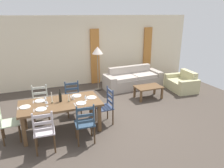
{
  "coord_description": "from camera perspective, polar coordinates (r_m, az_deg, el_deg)",
  "views": [
    {
      "loc": [
        -1.83,
        -4.87,
        2.77
      ],
      "look_at": [
        0.33,
        0.7,
        0.75
      ],
      "focal_mm": 33.69,
      "sensor_mm": 36.0,
      "label": 1
    }
  ],
  "objects": [
    {
      "name": "ground_plane",
      "position": [
        5.9,
        -0.5,
        -9.43
      ],
      "size": [
        9.6,
        9.6,
        0.02
      ],
      "primitive_type": "cube",
      "color": "#473D34"
    },
    {
      "name": "wall_far",
      "position": [
        8.5,
        -8.52,
        8.86
      ],
      "size": [
        9.6,
        0.16,
        2.7
      ],
      "primitive_type": "cube",
      "color": "beige",
      "rests_on": "ground_plane"
    },
    {
      "name": "curtain_panel_left",
      "position": [
        8.54,
        -4.63,
        7.35
      ],
      "size": [
        0.35,
        0.08,
        2.2
      ],
      "primitive_type": "cube",
      "color": "#BC7433",
      "rests_on": "ground_plane"
    },
    {
      "name": "curtain_panel_right",
      "position": [
        9.49,
        9.52,
        8.3
      ],
      "size": [
        0.35,
        0.08,
        2.2
      ],
      "primitive_type": "cube",
      "color": "#BC7433",
      "rests_on": "ground_plane"
    },
    {
      "name": "dining_table",
      "position": [
        5.22,
        -13.8,
        -5.73
      ],
      "size": [
        1.9,
        0.96,
        0.75
      ],
      "color": "brown",
      "rests_on": "ground_plane"
    },
    {
      "name": "dining_chair_near_left",
      "position": [
        4.62,
        -17.92,
        -12.11
      ],
      "size": [
        0.44,
        0.42,
        0.96
      ],
      "color": "silver",
      "rests_on": "ground_plane"
    },
    {
      "name": "dining_chair_near_right",
      "position": [
        4.72,
        -7.34,
        -10.56
      ],
      "size": [
        0.45,
        0.43,
        0.96
      ],
      "color": "#2D445A",
      "rests_on": "ground_plane"
    },
    {
      "name": "dining_chair_far_left",
      "position": [
        5.95,
        -18.78,
        -5.05
      ],
      "size": [
        0.45,
        0.43,
        0.96
      ],
      "color": "beige",
      "rests_on": "ground_plane"
    },
    {
      "name": "dining_chair_far_right",
      "position": [
        6.05,
        -10.56,
        -3.91
      ],
      "size": [
        0.44,
        0.42,
        0.96
      ],
      "color": "#2F445D",
      "rests_on": "ground_plane"
    },
    {
      "name": "dining_chair_head_west",
      "position": [
        5.28,
        -26.6,
        -9.2
      ],
      "size": [
        0.43,
        0.45,
        0.96
      ],
      "color": "beige",
      "rests_on": "ground_plane"
    },
    {
      "name": "dining_chair_head_east",
      "position": [
        5.49,
        -1.64,
        -6.0
      ],
      "size": [
        0.42,
        0.44,
        0.96
      ],
      "color": "navy",
      "rests_on": "ground_plane"
    },
    {
      "name": "dinner_plate_near_left",
      "position": [
        4.92,
        -18.68,
        -6.49
      ],
      "size": [
        0.24,
        0.24,
        0.02
      ],
      "primitive_type": "cylinder",
      "color": "white",
      "rests_on": "dining_table"
    },
    {
      "name": "fork_near_left",
      "position": [
        4.93,
        -20.42,
        -6.76
      ],
      "size": [
        0.02,
        0.17,
        0.01
      ],
      "primitive_type": "cube",
      "rotation": [
        0.0,
        0.0,
        -0.03
      ],
      "color": "silver",
      "rests_on": "dining_table"
    },
    {
      "name": "dinner_plate_near_right",
      "position": [
        5.02,
        -8.38,
        -5.18
      ],
      "size": [
        0.24,
        0.24,
        0.02
      ],
      "primitive_type": "cylinder",
      "color": "white",
      "rests_on": "dining_table"
    },
    {
      "name": "fork_near_right",
      "position": [
        4.99,
        -10.06,
        -5.47
      ],
      "size": [
        0.02,
        0.17,
        0.01
      ],
      "primitive_type": "cube",
      "rotation": [
        0.0,
        0.0,
        0.03
      ],
      "color": "silver",
      "rests_on": "dining_table"
    },
    {
      "name": "dinner_plate_far_left",
      "position": [
        5.38,
        -19.0,
        -4.34
      ],
      "size": [
        0.24,
        0.24,
        0.02
      ],
      "primitive_type": "cylinder",
      "color": "white",
      "rests_on": "dining_table"
    },
    {
      "name": "fork_far_left",
      "position": [
        5.39,
        -20.58,
        -4.58
      ],
      "size": [
        0.02,
        0.17,
        0.01
      ],
      "primitive_type": "cube",
      "rotation": [
        0.0,
        0.0,
        -0.05
      ],
      "color": "silver",
      "rests_on": "dining_table"
    },
    {
      "name": "dinner_plate_far_right",
      "position": [
        5.47,
        -9.58,
        -3.18
      ],
      "size": [
        0.24,
        0.24,
        0.02
      ],
      "primitive_type": "cylinder",
      "color": "white",
      "rests_on": "dining_table"
    },
    {
      "name": "fork_far_right",
      "position": [
        5.45,
        -11.12,
        -3.43
      ],
      "size": [
        0.02,
        0.17,
        0.01
      ],
      "primitive_type": "cube",
      "rotation": [
        0.0,
        0.0,
        -0.04
      ],
      "color": "silver",
      "rests_on": "dining_table"
    },
    {
      "name": "dinner_plate_head_west",
      "position": [
        5.16,
        -22.51,
        -5.79
      ],
      "size": [
        0.24,
        0.24,
        0.02
      ],
      "primitive_type": "cylinder",
      "color": "white",
      "rests_on": "dining_table"
    },
    {
      "name": "fork_head_west",
      "position": [
        5.17,
        -24.16,
        -6.03
      ],
      "size": [
        0.02,
        0.17,
        0.01
      ],
      "primitive_type": "cube",
      "rotation": [
        0.0,
        0.0,
        0.01
      ],
      "color": "silver",
      "rests_on": "dining_table"
    },
    {
      "name": "dinner_plate_head_east",
      "position": [
        5.31,
        -5.53,
        -3.67
      ],
      "size": [
        0.24,
        0.24,
        0.02
      ],
      "primitive_type": "cylinder",
      "color": "white",
      "rests_on": "dining_table"
    },
    {
      "name": "fork_head_east",
      "position": [
        5.28,
        -7.09,
        -3.94
      ],
      "size": [
        0.03,
        0.17,
        0.01
      ],
      "primitive_type": "cube",
      "rotation": [
        0.0,
        0.0,
        0.08
      ],
      "color": "silver",
      "rests_on": "dining_table"
    },
    {
      "name": "wine_bottle",
      "position": [
        5.18,
        -13.86,
        -3.45
      ],
      "size": [
        0.07,
        0.07,
        0.32
      ],
      "color": "black",
      "rests_on": "dining_table"
    },
    {
      "name": "wine_glass_near_left",
      "position": [
        5.0,
        -17.33,
        -4.67
      ],
      "size": [
        0.06,
        0.06,
        0.16
      ],
      "color": "white",
      "rests_on": "dining_table"
    },
    {
      "name": "wine_glass_near_right",
      "position": [
        5.11,
        -7.21,
        -3.44
      ],
      "size": [
        0.06,
        0.06,
        0.16
      ],
      "color": "white",
      "rests_on": "dining_table"
    },
    {
      "name": "wine_glass_far_left",
      "position": [
        5.26,
        -17.71,
        -3.55
      ],
      "size": [
        0.06,
        0.06,
        0.16
      ],
      "color": "white",
      "rests_on": "dining_table"
    },
    {
      "name": "coffee_cup_primary",
      "position": [
        5.27,
        -10.55,
        -3.66
      ],
      "size": [
        0.07,
        0.07,
        0.09
      ],
      "primitive_type": "cylinder",
      "color": "beige",
      "rests_on": "dining_table"
    },
    {
      "name": "candle_tall",
      "position": [
        5.15,
        -15.95,
        -4.21
      ],
      "size": [
        0.05,
        0.05,
        0.28
      ],
      "color": "#998C66",
      "rests_on": "dining_table"
    },
    {
      "name": "candle_short",
      "position": [
        5.15,
        -11.65,
        -4.28
      ],
      "size": [
        0.05,
        0.05,
        0.17
      ],
      "color": "#998C66",
      "rests_on": "dining_table"
    },
    {
      "name": "couch",
      "position": [
        8.25,
        5.56,
        1.12
      ],
      "size": [
        2.33,
        0.95,
        0.8
      ],
      "color": "#AFA398",
      "rests_on": "ground_plane"
    },
    {
      "name": "coffee_table",
      "position": [
        7.23,
        9.84,
        -1.13
      ],
      "size": [
        0.9,
        0.56,
        0.42
      ],
      "color": "brown",
      "rests_on": "ground_plane"
    },
    {
      "name": "armchair_upholstered",
      "position": [
        8.36,
        18.57,
        0.12
      ],
      "size": [
        0.88,
        1.22,
        0.72
      ],
      "color": "#C6C08C",
      "rests_on": "ground_plane"
    },
    {
      "name": "standing_lamp",
      "position": [
        7.66,
        -3.96,
        8.41
      ],
      "size": [
        0.4,
        0.4,
        1.64
      ],
      "color": "#332D28",
      "rests_on": "ground_plane"
    }
  ]
}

